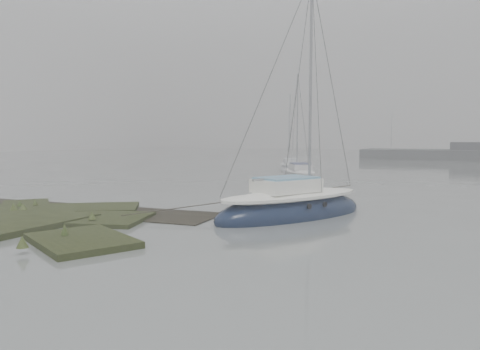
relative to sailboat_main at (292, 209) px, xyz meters
name	(u,v)px	position (x,y,z in m)	size (l,w,h in m)	color
ground	(335,173)	(-4.54, 23.05, -0.33)	(160.00, 160.00, 0.00)	slate
sailboat_main	(292,209)	(0.00, 0.00, 0.00)	(5.62, 7.81, 10.59)	#0F1932
sailboat_white	(299,177)	(-4.97, 14.91, -0.06)	(4.96, 6.17, 8.55)	silver
sailboat_far_a	(291,169)	(-8.94, 23.65, -0.08)	(4.24, 5.77, 7.86)	silver
sailboat_far_c	(396,157)	(-3.84, 53.73, -0.11)	(5.12, 1.74, 7.19)	#B5BBC0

